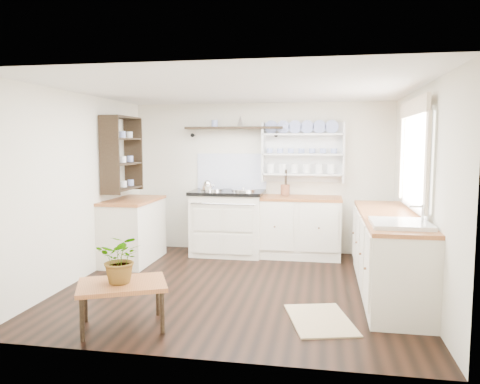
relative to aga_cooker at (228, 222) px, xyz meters
name	(u,v)px	position (x,y,z in m)	size (l,w,h in m)	color
floor	(239,286)	(0.46, -1.57, -0.49)	(4.00, 3.80, 0.01)	black
wall_back	(261,178)	(0.46, 0.33, 0.66)	(4.00, 0.02, 2.30)	#ECE6CC
wall_right	(420,193)	(2.46, -1.57, 0.66)	(0.02, 3.80, 2.30)	#ECE6CC
wall_left	(80,187)	(-1.54, -1.57, 0.66)	(0.02, 3.80, 2.30)	#ECE6CC
ceiling	(239,89)	(0.46, -1.57, 1.81)	(4.00, 3.80, 0.01)	white
window	(414,155)	(2.41, -1.42, 1.07)	(0.08, 1.55, 1.22)	white
aga_cooker	(228,222)	(0.00, 0.00, 0.00)	(1.09, 0.75, 1.00)	silver
back_cabinets	(298,226)	(1.06, 0.03, -0.03)	(1.27, 0.63, 0.90)	silver
right_cabinets	(388,252)	(2.16, -1.47, -0.03)	(0.62, 2.43, 0.90)	silver
belfast_sink	(400,236)	(2.16, -2.22, 0.31)	(0.55, 0.60, 0.45)	white
left_cabinets	(133,230)	(-1.24, -0.67, -0.03)	(0.62, 1.13, 0.90)	silver
plate_rack	(303,152)	(1.11, 0.29, 1.06)	(1.20, 0.22, 0.90)	white
high_shelf	(234,129)	(0.06, 0.21, 1.41)	(1.50, 0.29, 0.16)	black
left_shelving	(122,153)	(-1.38, -0.67, 1.06)	(0.28, 0.80, 1.05)	black
kettle	(208,187)	(-0.28, -0.12, 0.54)	(0.17, 0.17, 0.20)	silver
utensil_crock	(285,190)	(0.86, 0.11, 0.50)	(0.14, 0.14, 0.16)	brown
center_table	(122,288)	(-0.38, -2.97, -0.12)	(0.94, 0.83, 0.42)	brown
potted_plant	(121,259)	(-0.38, -2.97, 0.15)	(0.41, 0.35, 0.45)	#3F7233
floor_rug	(320,320)	(1.41, -2.49, -0.49)	(0.55, 0.85, 0.02)	#8C7B51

